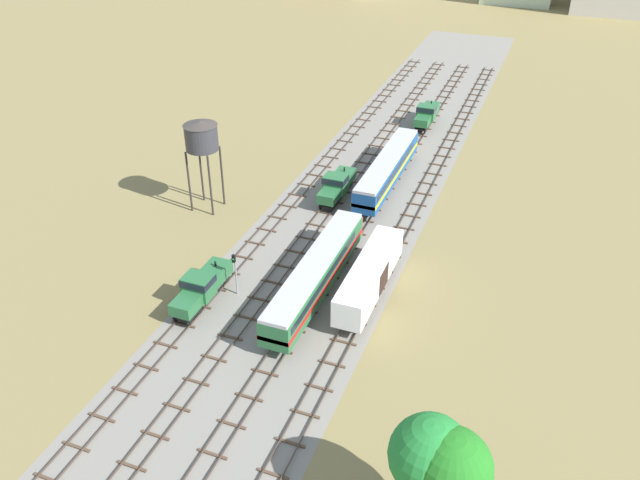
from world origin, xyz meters
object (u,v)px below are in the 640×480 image
Objects in this scene: water_tower at (201,137)px; shunter_loco_centre_left_farther at (427,113)px; shunter_loco_left_midfar at (336,184)px; diesel_railcar_centre_left_near at (316,273)px; freight_boxcar_centre_mid at (370,275)px; signal_post_nearest at (235,268)px; shunter_loco_far_left_nearest at (201,286)px; diesel_railcar_centre_left_far at (387,168)px.

shunter_loco_centre_left_farther is at bearing 62.03° from water_tower.
water_tower is (-13.72, -7.52, 7.16)m from shunter_loco_left_midfar.
shunter_loco_left_midfar is at bearing 104.08° from diesel_railcar_centre_left_near.
shunter_loco_centre_left_farther is (-4.85, 45.00, -0.44)m from freight_boxcar_centre_mid.
signal_post_nearest is at bearing -98.37° from shunter_loco_centre_left_farther.
shunter_loco_far_left_nearest is 3.60m from signal_post_nearest.
diesel_railcar_centre_left_near is at bearing 27.60° from shunter_loco_far_left_nearest.
signal_post_nearest is at bearing -104.85° from diesel_railcar_centre_left_far.
diesel_railcar_centre_left_far reaches higher than freight_boxcar_centre_mid.
diesel_railcar_centre_left_far is (9.69, 29.83, 0.59)m from shunter_loco_far_left_nearest.
diesel_railcar_centre_left_near is at bearing -160.03° from freight_boxcar_centre_mid.
diesel_railcar_centre_left_far is 4.30× the size of signal_post_nearest.
diesel_railcar_centre_left_far is (4.84, 5.45, 0.59)m from shunter_loco_left_midfar.
freight_boxcar_centre_mid is at bearing -61.09° from shunter_loco_left_midfar.
diesel_railcar_centre_left_far is at bearing 101.90° from freight_boxcar_centre_mid.
water_tower is at bearing 128.10° from signal_post_nearest.
diesel_railcar_centre_left_far is at bearing 34.95° from water_tower.
signal_post_nearest is (2.42, 2.44, 1.05)m from shunter_loco_far_left_nearest.
water_tower is 2.32× the size of signal_post_nearest.
water_tower is (-8.88, 16.86, 7.16)m from shunter_loco_far_left_nearest.
shunter_loco_far_left_nearest is 0.76× the size of water_tower.
shunter_loco_centre_left_farther is 40.23m from water_tower.
signal_post_nearest is (-2.42, -21.93, 1.05)m from shunter_loco_left_midfar.
shunter_loco_far_left_nearest is 24.85m from shunter_loco_left_midfar.
diesel_railcar_centre_left_far reaches higher than shunter_loco_centre_left_farther.
diesel_railcar_centre_left_far is at bearing 72.01° from shunter_loco_far_left_nearest.
shunter_loco_left_midfar and shunter_loco_centre_left_farther have the same top height.
diesel_railcar_centre_left_near and diesel_railcar_centre_left_far have the same top height.
water_tower is (-18.57, -34.97, 7.16)m from shunter_loco_centre_left_farther.
water_tower reaches higher than shunter_loco_far_left_nearest.
shunter_loco_far_left_nearest is 16.06m from freight_boxcar_centre_mid.
shunter_loco_left_midfar is 27.87m from shunter_loco_centre_left_farther.
signal_post_nearest reaches higher than diesel_railcar_centre_left_far.
signal_post_nearest is (-12.11, -4.38, 0.61)m from freight_boxcar_centre_mid.
diesel_railcar_centre_left_far reaches higher than shunter_loco_far_left_nearest.
diesel_railcar_centre_left_far reaches higher than shunter_loco_left_midfar.
shunter_loco_centre_left_farther is (0.00, 21.99, -0.59)m from diesel_railcar_centre_left_far.
shunter_loco_centre_left_farther is at bearing 90.00° from diesel_railcar_centre_left_far.
signal_post_nearest is (-7.26, -2.62, 0.46)m from diesel_railcar_centre_left_near.
signal_post_nearest reaches higher than shunter_loco_left_midfar.
freight_boxcar_centre_mid is 45.26m from shunter_loco_centre_left_farther.
diesel_railcar_centre_left_near is 24.77m from diesel_railcar_centre_left_far.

